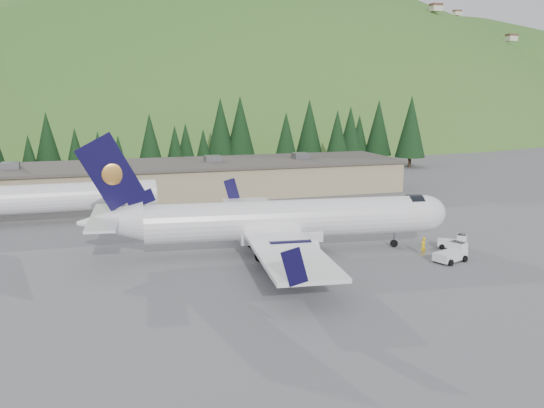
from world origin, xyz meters
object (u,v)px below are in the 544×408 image
at_px(ramp_worker, 423,246).
at_px(terminal_building, 182,179).
at_px(airliner, 279,221).
at_px(second_airliner, 42,198).
at_px(baggage_tug_a, 452,253).
at_px(baggage_tug_b, 455,242).

bearing_deg(ramp_worker, terminal_building, -87.70).
bearing_deg(airliner, terminal_building, 102.07).
bearing_deg(airliner, second_airliner, 143.61).
height_order(baggage_tug_a, ramp_worker, ramp_worker).
relative_size(baggage_tug_a, ramp_worker, 2.03).
height_order(second_airliner, terminal_building, second_airliner).
bearing_deg(baggage_tug_b, baggage_tug_a, -92.24).
bearing_deg(terminal_building, second_airliner, -141.22).
height_order(second_airliner, baggage_tug_a, second_airliner).
distance_m(airliner, terminal_building, 38.09).
distance_m(terminal_building, ramp_worker, 46.49).
height_order(second_airliner, ramp_worker, second_airliner).
distance_m(airliner, second_airliner, 32.34).
relative_size(baggage_tug_b, ramp_worker, 1.74).
height_order(baggage_tug_a, baggage_tug_b, baggage_tug_a).
bearing_deg(baggage_tug_a, baggage_tug_b, 33.24).
bearing_deg(second_airliner, ramp_worker, -35.72).
height_order(airliner, baggage_tug_a, airliner).
xyz_separation_m(baggage_tug_b, ramp_worker, (-4.58, -1.33, 0.23)).
xyz_separation_m(second_airliner, ramp_worker, (37.53, -26.99, -2.39)).
bearing_deg(baggage_tug_b, second_airliner, -177.25).
relative_size(airliner, baggage_tug_b, 11.81).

